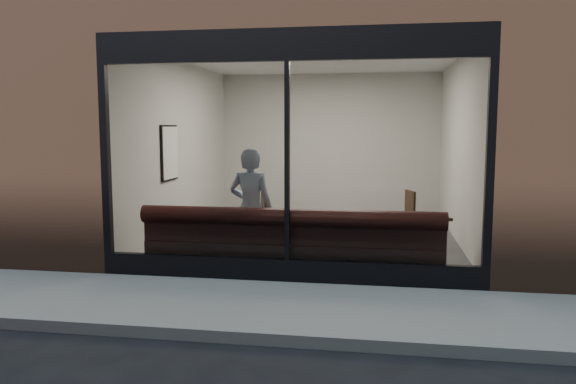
% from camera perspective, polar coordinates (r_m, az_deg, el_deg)
% --- Properties ---
extents(ground, '(120.00, 120.00, 0.00)m').
position_cam_1_polar(ground, '(5.43, -3.71, -14.89)').
color(ground, black).
rests_on(ground, ground).
extents(sidewalk_near, '(40.00, 2.00, 0.01)m').
position_cam_1_polar(sidewalk_near, '(6.35, -1.64, -11.59)').
color(sidewalk_near, gray).
rests_on(sidewalk_near, ground).
extents(kerb_near, '(40.00, 0.10, 0.12)m').
position_cam_1_polar(kerb_near, '(5.37, -3.84, -14.49)').
color(kerb_near, gray).
rests_on(kerb_near, ground).
extents(host_building_pier_left, '(2.50, 12.00, 3.20)m').
position_cam_1_polar(host_building_pier_left, '(13.82, -11.53, 4.90)').
color(host_building_pier_left, brown).
rests_on(host_building_pier_left, ground).
extents(host_building_pier_right, '(2.50, 12.00, 3.20)m').
position_cam_1_polar(host_building_pier_right, '(13.19, 20.71, 4.53)').
color(host_building_pier_right, brown).
rests_on(host_building_pier_right, ground).
extents(host_building_backfill, '(5.00, 6.00, 3.20)m').
position_cam_1_polar(host_building_backfill, '(15.97, 5.17, 5.23)').
color(host_building_backfill, brown).
rests_on(host_building_backfill, ground).
extents(cafe_floor, '(6.00, 6.00, 0.00)m').
position_cam_1_polar(cafe_floor, '(10.18, 2.63, -4.52)').
color(cafe_floor, '#2D2D30').
rests_on(cafe_floor, ground).
extents(cafe_ceiling, '(6.00, 6.00, 0.00)m').
position_cam_1_polar(cafe_ceiling, '(10.06, 2.73, 13.49)').
color(cafe_ceiling, white).
rests_on(cafe_ceiling, host_building_upper).
extents(cafe_wall_back, '(5.00, 0.00, 5.00)m').
position_cam_1_polar(cafe_wall_back, '(12.97, 4.20, 4.91)').
color(cafe_wall_back, beige).
rests_on(cafe_wall_back, ground).
extents(cafe_wall_left, '(0.00, 6.00, 6.00)m').
position_cam_1_polar(cafe_wall_left, '(10.58, -10.89, 4.41)').
color(cafe_wall_left, beige).
rests_on(cafe_wall_left, ground).
extents(cafe_wall_right, '(0.00, 6.00, 6.00)m').
position_cam_1_polar(cafe_wall_right, '(10.02, 17.01, 4.12)').
color(cafe_wall_right, beige).
rests_on(cafe_wall_right, ground).
extents(storefront_kick, '(5.00, 0.10, 0.30)m').
position_cam_1_polar(storefront_kick, '(7.30, -0.07, -7.97)').
color(storefront_kick, black).
rests_on(storefront_kick, ground).
extents(storefront_header, '(5.00, 0.10, 0.40)m').
position_cam_1_polar(storefront_header, '(7.14, -0.08, 14.76)').
color(storefront_header, black).
rests_on(storefront_header, host_building_upper).
extents(storefront_mullion, '(0.06, 0.10, 2.50)m').
position_cam_1_polar(storefront_mullion, '(7.08, -0.08, 3.06)').
color(storefront_mullion, black).
rests_on(storefront_mullion, storefront_kick).
extents(storefront_glass, '(4.80, 0.00, 4.80)m').
position_cam_1_polar(storefront_glass, '(7.05, -0.12, 3.05)').
color(storefront_glass, white).
rests_on(storefront_glass, storefront_kick).
extents(banquette, '(4.00, 0.55, 0.45)m').
position_cam_1_polar(banquette, '(7.67, 0.41, -6.68)').
color(banquette, '#341912').
rests_on(banquette, cafe_floor).
extents(person, '(0.66, 0.47, 1.71)m').
position_cam_1_polar(person, '(7.87, -3.79, -1.69)').
color(person, '#A6BFDB').
rests_on(person, cafe_floor).
extents(cafe_table_left, '(0.77, 0.77, 0.04)m').
position_cam_1_polar(cafe_table_left, '(8.19, -2.53, -2.15)').
color(cafe_table_left, black).
rests_on(cafe_table_left, cafe_floor).
extents(cafe_table_right, '(0.81, 0.81, 0.04)m').
position_cam_1_polar(cafe_table_right, '(8.04, 13.40, -2.49)').
color(cafe_table_right, black).
rests_on(cafe_table_right, cafe_floor).
extents(cafe_chair_left, '(0.55, 0.55, 0.04)m').
position_cam_1_polar(cafe_chair_left, '(9.12, -3.63, -4.44)').
color(cafe_chair_left, black).
rests_on(cafe_chair_left, cafe_floor).
extents(cafe_chair_right, '(0.48, 0.48, 0.04)m').
position_cam_1_polar(cafe_chair_right, '(9.46, 11.15, -4.15)').
color(cafe_chair_right, black).
rests_on(cafe_chair_right, cafe_floor).
extents(wall_poster, '(0.02, 0.68, 0.90)m').
position_cam_1_polar(wall_poster, '(9.99, -11.88, 3.91)').
color(wall_poster, white).
rests_on(wall_poster, cafe_wall_left).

